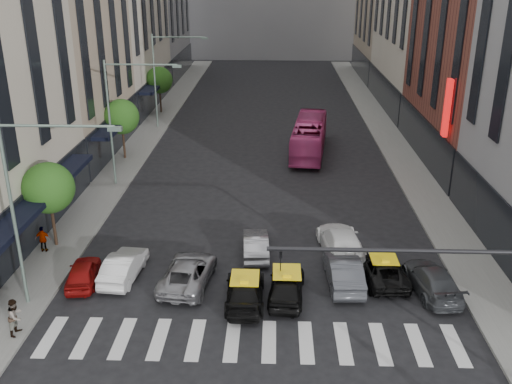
# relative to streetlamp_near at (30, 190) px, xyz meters

# --- Properties ---
(ground) EXTENTS (160.00, 160.00, 0.00)m
(ground) POSITION_rel_streetlamp_near_xyz_m (10.04, -4.00, -5.90)
(ground) COLOR black
(ground) RESTS_ON ground
(sidewalk_left) EXTENTS (3.00, 96.00, 0.15)m
(sidewalk_left) POSITION_rel_streetlamp_near_xyz_m (-1.46, 26.00, -5.83)
(sidewalk_left) COLOR slate
(sidewalk_left) RESTS_ON ground
(sidewalk_right) EXTENTS (3.00, 96.00, 0.15)m
(sidewalk_right) POSITION_rel_streetlamp_near_xyz_m (21.54, 26.00, -5.83)
(sidewalk_right) COLOR slate
(sidewalk_right) RESTS_ON ground
(building_left_b) EXTENTS (8.00, 16.00, 24.00)m
(building_left_b) POSITION_rel_streetlamp_near_xyz_m (-6.96, 24.00, 6.10)
(building_left_b) COLOR tan
(building_left_b) RESTS_ON ground
(tree_near) EXTENTS (2.88, 2.88, 4.95)m
(tree_near) POSITION_rel_streetlamp_near_xyz_m (-1.76, 6.00, -2.25)
(tree_near) COLOR black
(tree_near) RESTS_ON sidewalk_left
(tree_mid) EXTENTS (2.88, 2.88, 4.95)m
(tree_mid) POSITION_rel_streetlamp_near_xyz_m (-1.76, 22.00, -2.25)
(tree_mid) COLOR black
(tree_mid) RESTS_ON sidewalk_left
(tree_far) EXTENTS (2.88, 2.88, 4.95)m
(tree_far) POSITION_rel_streetlamp_near_xyz_m (-1.76, 38.00, -2.25)
(tree_far) COLOR black
(tree_far) RESTS_ON sidewalk_left
(streetlamp_near) EXTENTS (5.38, 0.25, 9.00)m
(streetlamp_near) POSITION_rel_streetlamp_near_xyz_m (0.00, 0.00, 0.00)
(streetlamp_near) COLOR gray
(streetlamp_near) RESTS_ON sidewalk_left
(streetlamp_mid) EXTENTS (5.38, 0.25, 9.00)m
(streetlamp_mid) POSITION_rel_streetlamp_near_xyz_m (0.00, 16.00, 0.00)
(streetlamp_mid) COLOR gray
(streetlamp_mid) RESTS_ON sidewalk_left
(streetlamp_far) EXTENTS (5.38, 0.25, 9.00)m
(streetlamp_far) POSITION_rel_streetlamp_near_xyz_m (0.00, 32.00, 0.00)
(streetlamp_far) COLOR gray
(streetlamp_far) RESTS_ON sidewalk_left
(traffic_signal) EXTENTS (10.10, 0.20, 6.00)m
(traffic_signal) POSITION_rel_streetlamp_near_xyz_m (17.74, -5.00, -1.43)
(traffic_signal) COLOR black
(traffic_signal) RESTS_ON ground
(liberty_sign) EXTENTS (0.30, 0.70, 4.00)m
(liberty_sign) POSITION_rel_streetlamp_near_xyz_m (22.64, 16.00, 0.10)
(liberty_sign) COLOR red
(liberty_sign) RESTS_ON ground
(car_red) EXTENTS (1.91, 3.73, 1.21)m
(car_red) POSITION_rel_streetlamp_near_xyz_m (1.10, 2.06, -5.30)
(car_red) COLOR maroon
(car_red) RESTS_ON ground
(car_white_front) EXTENTS (1.81, 4.27, 1.37)m
(car_white_front) POSITION_rel_streetlamp_near_xyz_m (3.04, 2.66, -5.22)
(car_white_front) COLOR silver
(car_white_front) RESTS_ON ground
(car_silver) EXTENTS (2.81, 5.13, 1.36)m
(car_silver) POSITION_rel_streetlamp_near_xyz_m (6.46, 2.15, -5.22)
(car_silver) COLOR gray
(car_silver) RESTS_ON ground
(taxi_left) EXTENTS (1.92, 4.55, 1.31)m
(taxi_left) POSITION_rel_streetlamp_near_xyz_m (9.44, 0.57, -5.25)
(taxi_left) COLOR black
(taxi_left) RESTS_ON ground
(taxi_center) EXTENTS (1.99, 4.26, 1.41)m
(taxi_center) POSITION_rel_streetlamp_near_xyz_m (11.44, 1.02, -5.20)
(taxi_center) COLOR black
(taxi_center) RESTS_ON ground
(car_grey_mid) EXTENTS (1.81, 4.66, 1.51)m
(car_grey_mid) POSITION_rel_streetlamp_near_xyz_m (14.34, 2.49, -5.15)
(car_grey_mid) COLOR #404348
(car_grey_mid) RESTS_ON ground
(taxi_right) EXTENTS (2.35, 4.58, 1.24)m
(taxi_right) POSITION_rel_streetlamp_near_xyz_m (16.42, 2.95, -5.28)
(taxi_right) COLOR black
(taxi_right) RESTS_ON ground
(car_grey_curb) EXTENTS (2.46, 4.88, 1.36)m
(car_grey_curb) POSITION_rel_streetlamp_near_xyz_m (18.65, 1.79, -5.23)
(car_grey_curb) COLOR #3A3D41
(car_grey_curb) RESTS_ON ground
(car_row2_left) EXTENTS (1.62, 4.02, 1.30)m
(car_row2_left) POSITION_rel_streetlamp_near_xyz_m (9.80, 5.39, -5.25)
(car_row2_left) COLOR #97969B
(car_row2_left) RESTS_ON ground
(car_row2_right) EXTENTS (2.65, 5.50, 1.54)m
(car_row2_right) POSITION_rel_streetlamp_near_xyz_m (14.56, 5.67, -5.13)
(car_row2_right) COLOR white
(car_row2_right) RESTS_ON ground
(bus) EXTENTS (3.73, 10.83, 2.96)m
(bus) POSITION_rel_streetlamp_near_xyz_m (13.74, 24.29, -4.43)
(bus) COLOR #CD3C82
(bus) RESTS_ON ground
(pedestrian_near) EXTENTS (0.73, 0.89, 1.70)m
(pedestrian_near) POSITION_rel_streetlamp_near_xyz_m (-0.36, -2.49, -4.91)
(pedestrian_near) COLOR gray
(pedestrian_near) RESTS_ON sidewalk_left
(pedestrian_far) EXTENTS (0.89, 0.37, 1.52)m
(pedestrian_far) POSITION_rel_streetlamp_near_xyz_m (-2.11, 5.13, -4.99)
(pedestrian_far) COLOR gray
(pedestrian_far) RESTS_ON sidewalk_left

